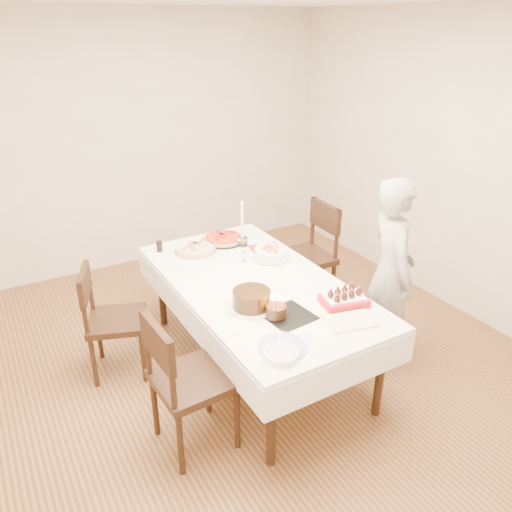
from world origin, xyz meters
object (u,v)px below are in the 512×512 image
pizza_white (196,249)px  taper_candle (242,223)px  dining_table (256,324)px  cola_glass (159,246)px  chair_left_savory (117,321)px  pizza_pepperoni (223,239)px  pasta_bowl (271,253)px  chair_right_savory (304,258)px  person (390,273)px  birthday_cake (276,307)px  chair_left_dessert (193,380)px  layer_cake (252,299)px  strawberry_box (344,299)px

pizza_white → taper_candle: size_ratio=0.87×
dining_table → taper_candle: 0.90m
cola_glass → pizza_white: bearing=-31.4°
chair_left_savory → pizza_pepperoni: chair_left_savory is taller
pasta_bowl → chair_right_savory: bearing=27.3°
pasta_bowl → pizza_white: bearing=136.8°
person → pasta_bowl: person is taller
pizza_white → person: bearing=-45.8°
pasta_bowl → taper_candle: (-0.07, 0.36, 0.16)m
chair_right_savory → person: (0.11, -1.00, 0.25)m
birthday_cake → person: bearing=4.0°
chair_left_dessert → layer_cake: bearing=-161.3°
chair_left_dessert → pizza_white: (0.59, 1.26, 0.28)m
birthday_cake → taper_candle: bearing=71.8°
pizza_white → pizza_pepperoni: size_ratio=0.94×
person → cola_glass: size_ratio=16.25×
pizza_pepperoni → chair_left_dessert: bearing=-123.8°
chair_left_dessert → person: bearing=-179.5°
birthday_cake → chair_left_savory: bearing=130.3°
cola_glass → strawberry_box: cola_glass is taller
pizza_white → layer_cake: size_ratio=1.10×
person → chair_left_savory: bearing=87.4°
strawberry_box → dining_table: bearing=121.4°
dining_table → birthday_cake: bearing=-105.5°
dining_table → layer_cake: (-0.22, -0.31, 0.44)m
chair_right_savory → chair_left_savory: bearing=-174.5°
chair_left_dessert → pizza_white: bearing=-117.9°
taper_candle → cola_glass: bearing=159.5°
pizza_pepperoni → taper_candle: (0.10, -0.18, 0.19)m
pasta_bowl → birthday_cake: (-0.45, -0.79, 0.03)m
pizza_white → pizza_pepperoni: 0.32m
pizza_pepperoni → taper_candle: size_ratio=0.93×
person → strawberry_box: bearing=127.9°
chair_right_savory → strawberry_box: chair_right_savory is taller
pasta_bowl → taper_candle: size_ratio=0.65×
chair_left_dessert → cola_glass: size_ratio=10.50×
chair_left_dessert → taper_candle: taper_candle is taller
pizza_pepperoni → birthday_cake: 1.36m
chair_right_savory → pasta_bowl: 0.68m
chair_left_savory → person: size_ratio=0.59×
birthday_cake → dining_table: bearing=74.5°
taper_candle → layer_cake: (-0.46, -0.96, -0.14)m
person → taper_candle: person is taller
strawberry_box → birthday_cake: bearing=170.0°
cola_glass → birthday_cake: size_ratio=0.66×
chair_right_savory → strawberry_box: bearing=-110.5°
person → layer_cake: person is taller
birthday_cake → pizza_pepperoni: bearing=78.1°
chair_left_dessert → strawberry_box: (1.13, -0.07, 0.29)m
dining_table → cola_glass: 1.08m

